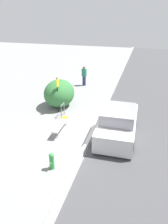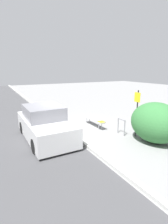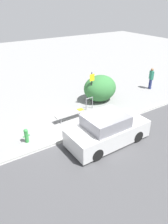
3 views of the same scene
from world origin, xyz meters
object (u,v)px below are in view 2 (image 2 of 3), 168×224
object	(u,v)px
bench	(94,119)
sign_post	(137,109)
bike_rack	(121,125)
parked_car_near	(45,124)
fire_hydrant	(63,111)

from	to	relation	value
bench	sign_post	bearing A→B (deg)	22.78
bike_rack	parked_car_near	distance (m)	3.82
bench	fire_hydrant	world-z (taller)	fire_hydrant
bike_rack	sign_post	distance (m)	1.13
bench	fire_hydrant	distance (m)	3.09
sign_post	fire_hydrant	world-z (taller)	sign_post
fire_hydrant	parked_car_near	world-z (taller)	parked_car_near
bench	parked_car_near	distance (m)	3.06
parked_car_near	fire_hydrant	bearing A→B (deg)	145.79
bike_rack	sign_post	xyz separation A→B (m)	(0.51, 0.48, 0.88)
fire_hydrant	parked_car_near	xyz separation A→B (m)	(3.41, -2.25, 0.29)
bench	parked_car_near	world-z (taller)	parked_car_near
bike_rack	parked_car_near	world-z (taller)	parked_car_near
bench	fire_hydrant	xyz separation A→B (m)	(-3.00, -0.77, -0.02)
bike_rack	fire_hydrant	size ratio (longest dim) A/B	1.08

